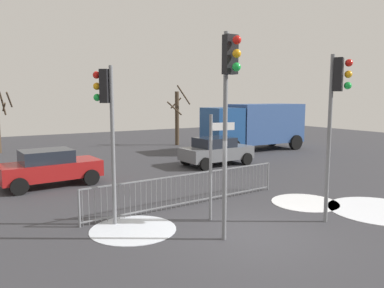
{
  "coord_description": "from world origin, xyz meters",
  "views": [
    {
      "loc": [
        -6.0,
        -7.17,
        3.54
      ],
      "look_at": [
        0.06,
        2.97,
        2.05
      ],
      "focal_mm": 34.44,
      "sensor_mm": 36.0,
      "label": 1
    }
  ],
  "objects_px": {
    "traffic_light_foreground_right": "(229,90)",
    "delivery_truck": "(255,125)",
    "car_grey_near": "(216,151)",
    "traffic_light_rear_right": "(336,101)",
    "bare_tree_left": "(177,116)",
    "direction_sign_post": "(213,162)",
    "traffic_light_mid_left": "(107,109)",
    "car_red_far": "(50,167)"
  },
  "relations": [
    {
      "from": "traffic_light_mid_left",
      "to": "bare_tree_left",
      "type": "height_order",
      "value": "bare_tree_left"
    },
    {
      "from": "traffic_light_mid_left",
      "to": "direction_sign_post",
      "type": "bearing_deg",
      "value": -71.54
    },
    {
      "from": "traffic_light_rear_right",
      "to": "traffic_light_foreground_right",
      "type": "bearing_deg",
      "value": -36.81
    },
    {
      "from": "car_grey_near",
      "to": "bare_tree_left",
      "type": "distance_m",
      "value": 8.68
    },
    {
      "from": "traffic_light_foreground_right",
      "to": "bare_tree_left",
      "type": "xyz_separation_m",
      "value": [
        7.87,
        16.99,
        -1.56
      ]
    },
    {
      "from": "direction_sign_post",
      "to": "car_grey_near",
      "type": "distance_m",
      "value": 8.84
    },
    {
      "from": "traffic_light_mid_left",
      "to": "direction_sign_post",
      "type": "distance_m",
      "value": 3.29
    },
    {
      "from": "traffic_light_rear_right",
      "to": "traffic_light_foreground_right",
      "type": "distance_m",
      "value": 3.38
    },
    {
      "from": "delivery_truck",
      "to": "bare_tree_left",
      "type": "relative_size",
      "value": 1.6
    },
    {
      "from": "traffic_light_mid_left",
      "to": "traffic_light_foreground_right",
      "type": "xyz_separation_m",
      "value": [
        2.09,
        -2.71,
        0.49
      ]
    },
    {
      "from": "direction_sign_post",
      "to": "traffic_light_mid_left",
      "type": "bearing_deg",
      "value": 165.49
    },
    {
      "from": "direction_sign_post",
      "to": "bare_tree_left",
      "type": "xyz_separation_m",
      "value": [
        7.28,
        15.46,
        0.42
      ]
    },
    {
      "from": "bare_tree_left",
      "to": "car_grey_near",
      "type": "bearing_deg",
      "value": -104.89
    },
    {
      "from": "car_grey_near",
      "to": "delivery_truck",
      "type": "height_order",
      "value": "delivery_truck"
    },
    {
      "from": "direction_sign_post",
      "to": "car_grey_near",
      "type": "height_order",
      "value": "direction_sign_post"
    },
    {
      "from": "traffic_light_mid_left",
      "to": "traffic_light_rear_right",
      "type": "bearing_deg",
      "value": -77.67
    },
    {
      "from": "delivery_truck",
      "to": "car_red_far",
      "type": "bearing_deg",
      "value": 16.11
    },
    {
      "from": "traffic_light_foreground_right",
      "to": "car_grey_near",
      "type": "bearing_deg",
      "value": -122.84
    },
    {
      "from": "traffic_light_foreground_right",
      "to": "delivery_truck",
      "type": "bearing_deg",
      "value": -132.5
    },
    {
      "from": "traffic_light_rear_right",
      "to": "bare_tree_left",
      "type": "distance_m",
      "value": 18.02
    },
    {
      "from": "car_grey_near",
      "to": "traffic_light_mid_left",
      "type": "bearing_deg",
      "value": -145.07
    },
    {
      "from": "traffic_light_foreground_right",
      "to": "traffic_light_mid_left",
      "type": "bearing_deg",
      "value": -52.12
    },
    {
      "from": "traffic_light_mid_left",
      "to": "traffic_light_foreground_right",
      "type": "height_order",
      "value": "traffic_light_foreground_right"
    },
    {
      "from": "delivery_truck",
      "to": "bare_tree_left",
      "type": "xyz_separation_m",
      "value": [
        -3.18,
        5.02,
        0.41
      ]
    },
    {
      "from": "traffic_light_mid_left",
      "to": "car_grey_near",
      "type": "relative_size",
      "value": 1.13
    },
    {
      "from": "traffic_light_mid_left",
      "to": "direction_sign_post",
      "type": "relative_size",
      "value": 1.43
    },
    {
      "from": "direction_sign_post",
      "to": "bare_tree_left",
      "type": "height_order",
      "value": "bare_tree_left"
    },
    {
      "from": "traffic_light_rear_right",
      "to": "car_grey_near",
      "type": "relative_size",
      "value": 1.21
    },
    {
      "from": "car_grey_near",
      "to": "bare_tree_left",
      "type": "xyz_separation_m",
      "value": [
        2.2,
        8.29,
        1.38
      ]
    },
    {
      "from": "traffic_light_mid_left",
      "to": "car_grey_near",
      "type": "distance_m",
      "value": 10.11
    },
    {
      "from": "direction_sign_post",
      "to": "car_grey_near",
      "type": "xyz_separation_m",
      "value": [
        5.08,
        7.17,
        -0.95
      ]
    },
    {
      "from": "traffic_light_mid_left",
      "to": "delivery_truck",
      "type": "distance_m",
      "value": 16.15
    },
    {
      "from": "car_grey_near",
      "to": "car_red_far",
      "type": "xyz_separation_m",
      "value": [
        -8.35,
        -0.34,
        0.0
      ]
    },
    {
      "from": "car_grey_near",
      "to": "delivery_truck",
      "type": "relative_size",
      "value": 0.55
    },
    {
      "from": "car_red_far",
      "to": "bare_tree_left",
      "type": "height_order",
      "value": "bare_tree_left"
    },
    {
      "from": "traffic_light_rear_right",
      "to": "delivery_truck",
      "type": "bearing_deg",
      "value": -151.94
    },
    {
      "from": "car_red_far",
      "to": "traffic_light_mid_left",
      "type": "bearing_deg",
      "value": -88.52
    },
    {
      "from": "direction_sign_post",
      "to": "car_grey_near",
      "type": "relative_size",
      "value": 0.79
    },
    {
      "from": "traffic_light_foreground_right",
      "to": "delivery_truck",
      "type": "distance_m",
      "value": 16.41
    },
    {
      "from": "traffic_light_rear_right",
      "to": "traffic_light_foreground_right",
      "type": "xyz_separation_m",
      "value": [
        -3.35,
        0.4,
        0.26
      ]
    },
    {
      "from": "car_red_far",
      "to": "delivery_truck",
      "type": "height_order",
      "value": "delivery_truck"
    },
    {
      "from": "car_red_far",
      "to": "bare_tree_left",
      "type": "bearing_deg",
      "value": 34.75
    }
  ]
}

